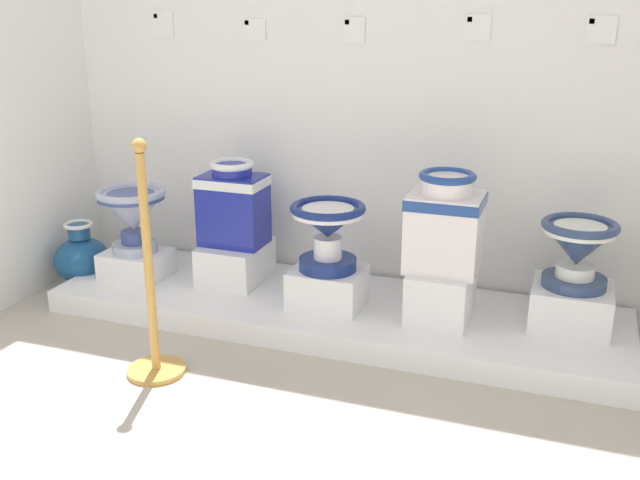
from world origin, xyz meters
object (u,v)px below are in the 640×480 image
at_px(info_placard_third, 354,30).
at_px(info_placard_fifth, 601,30).
at_px(antique_toilet_squat_floral, 445,221).
at_px(info_placard_fourth, 477,27).
at_px(antique_toilet_broad_patterned, 328,226).
at_px(info_placard_first, 163,24).
at_px(antique_toilet_tall_cobalt, 233,202).
at_px(antique_toilet_slender_white, 132,211).
at_px(stanchion_post_near_left, 152,308).
at_px(plinth_block_tall_cobalt, 236,262).
at_px(plinth_block_squat_floral, 441,293).
at_px(plinth_block_pale_glazed, 571,306).
at_px(decorative_vase_corner, 82,258).
at_px(antique_toilet_pale_glazed, 578,247).
at_px(plinth_block_broad_patterned, 328,287).
at_px(info_placard_second, 254,29).
at_px(plinth_block_slender_white, 137,264).

distance_m(info_placard_third, info_placard_fifth, 1.20).
relative_size(antique_toilet_squat_floral, info_placard_fourth, 3.82).
relative_size(antique_toilet_broad_patterned, info_placard_first, 2.67).
bearing_deg(antique_toilet_tall_cobalt, antique_toilet_slender_white, -166.05).
bearing_deg(stanchion_post_near_left, plinth_block_tall_cobalt, 92.31).
xyz_separation_m(plinth_block_squat_floral, plinth_block_pale_glazed, (0.61, 0.10, -0.02)).
height_order(info_placard_third, stanchion_post_near_left, info_placard_third).
bearing_deg(info_placard_third, info_placard_fourth, -0.00).
bearing_deg(antique_toilet_broad_patterned, stanchion_post_near_left, -127.42).
xyz_separation_m(plinth_block_pale_glazed, info_placard_fourth, (-0.58, 0.34, 1.26)).
bearing_deg(antique_toilet_broad_patterned, plinth_block_squat_floral, 5.94).
xyz_separation_m(plinth_block_squat_floral, antique_toilet_squat_floral, (0.00, 0.00, 0.37)).
height_order(plinth_block_squat_floral, decorative_vase_corner, decorative_vase_corner).
bearing_deg(plinth_block_squat_floral, info_placard_first, 165.83).
bearing_deg(info_placard_third, antique_toilet_squat_floral, -36.07).
bearing_deg(decorative_vase_corner, info_placard_third, 17.50).
distance_m(antique_toilet_squat_floral, info_placard_first, 2.00).
relative_size(antique_toilet_slender_white, stanchion_post_near_left, 0.35).
bearing_deg(info_placard_fourth, antique_toilet_squat_floral, -93.87).
relative_size(antique_toilet_broad_patterned, antique_toilet_pale_glazed, 1.07).
xyz_separation_m(plinth_block_broad_patterned, info_placard_second, (-0.61, 0.50, 1.24)).
bearing_deg(stanchion_post_near_left, plinth_block_pale_glazed, 27.36).
relative_size(antique_toilet_squat_floral, stanchion_post_near_left, 0.45).
bearing_deg(plinth_block_tall_cobalt, plinth_block_broad_patterned, -15.10).
height_order(plinth_block_broad_patterned, info_placard_fifth, info_placard_fifth).
bearing_deg(plinth_block_tall_cobalt, decorative_vase_corner, -171.83).
xyz_separation_m(antique_toilet_tall_cobalt, antique_toilet_broad_patterned, (0.60, -0.16, -0.03)).
relative_size(antique_toilet_slender_white, antique_toilet_broad_patterned, 1.01).
bearing_deg(plinth_block_broad_patterned, decorative_vase_corner, 178.94).
distance_m(antique_toilet_tall_cobalt, info_placard_second, 0.95).
bearing_deg(plinth_block_broad_patterned, stanchion_post_near_left, -127.42).
xyz_separation_m(antique_toilet_tall_cobalt, plinth_block_pale_glazed, (1.78, 0.00, -0.35)).
distance_m(antique_toilet_slender_white, plinth_block_tall_cobalt, 0.63).
distance_m(info_placard_second, info_placard_third, 0.57).
distance_m(info_placard_second, info_placard_fifth, 1.77).
xyz_separation_m(plinth_block_tall_cobalt, antique_toilet_pale_glazed, (1.78, 0.00, 0.30)).
bearing_deg(decorative_vase_corner, plinth_block_broad_patterned, -1.06).
distance_m(plinth_block_pale_glazed, antique_toilet_pale_glazed, 0.30).
bearing_deg(info_placard_third, info_placard_first, 180.00).
height_order(plinth_block_broad_patterned, antique_toilet_pale_glazed, antique_toilet_pale_glazed).
height_order(antique_toilet_tall_cobalt, antique_toilet_broad_patterned, antique_toilet_tall_cobalt).
xyz_separation_m(antique_toilet_tall_cobalt, antique_toilet_pale_glazed, (1.78, 0.00, -0.05)).
bearing_deg(info_placard_fourth, plinth_block_squat_floral, -93.87).
bearing_deg(antique_toilet_pale_glazed, info_placard_fifth, 91.34).
bearing_deg(antique_toilet_pale_glazed, antique_toilet_slender_white, -176.58).
relative_size(antique_toilet_slender_white, antique_toilet_pale_glazed, 1.08).
xyz_separation_m(info_placard_fourth, decorative_vase_corner, (-2.13, -0.47, -1.31)).
height_order(plinth_block_slender_white, plinth_block_pale_glazed, plinth_block_pale_glazed).
distance_m(plinth_block_tall_cobalt, plinth_block_squat_floral, 1.18).
relative_size(antique_toilet_pale_glazed, info_placard_fifth, 2.57).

